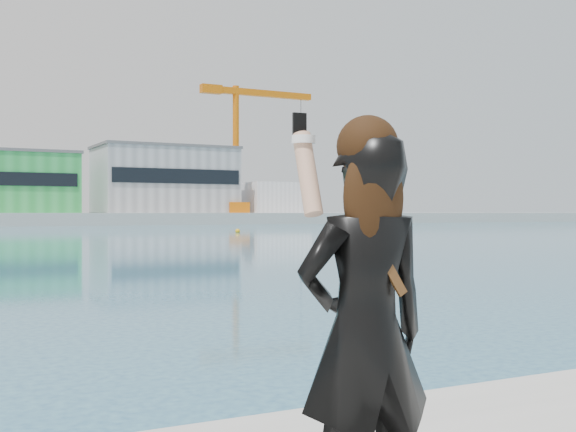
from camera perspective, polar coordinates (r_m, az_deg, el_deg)
warehouse_grey_right at (r=138.12m, az=-9.71°, el=2.85°), size 25.50×15.35×12.50m
ancillary_shed at (r=144.48m, az=-1.13°, el=1.45°), size 12.00×10.00×6.00m
dock_crane at (r=137.70m, az=-3.68°, el=5.70°), size 23.00×4.00×24.00m
flagpole_right at (r=126.82m, az=-16.47°, el=2.29°), size 1.28×0.16×8.00m
buoy_near at (r=75.83m, az=-4.00°, el=-1.31°), size 0.50×0.50×0.50m
woman at (r=3.07m, az=6.12°, el=-8.31°), size 0.64×0.44×1.79m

